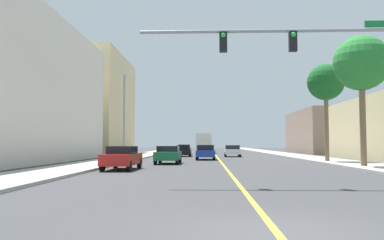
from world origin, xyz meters
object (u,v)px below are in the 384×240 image
Objects in this scene: traffic_signal_mast at (344,59)px; delivery_truck at (204,143)px; palm_mid at (361,64)px; car_red at (122,158)px; palm_far at (326,83)px; car_white at (232,151)px; car_green at (168,154)px; car_blue at (205,152)px; car_yellow at (185,149)px; street_lamp at (124,112)px; car_black at (184,150)px.

traffic_signal_mast reaches higher than delivery_truck.
car_red is at bearing -171.66° from palm_mid.
palm_far is 17.21m from car_white.
car_green is at bearing -170.16° from palm_far.
car_yellow is at bearing 100.37° from car_blue.
palm_mid is 2.26× the size of car_white.
traffic_signal_mast is 18.19m from palm_far.
traffic_signal_mast is at bearing -53.74° from street_lamp.
car_green is at bearing -108.92° from car_white.
delivery_truck is (2.79, 9.31, 0.95)m from car_yellow.
palm_mid is at bearing -21.70° from street_lamp.
car_yellow is (-13.35, 22.56, -6.02)m from palm_far.
palm_far reaches higher than car_blue.
traffic_signal_mast is 1.44× the size of delivery_truck.
palm_mid is 1.01× the size of delivery_truck.
palm_mid is at bearing -59.65° from car_black.
car_black is at bearing 89.57° from car_green.
street_lamp is 32.84m from delivery_truck.
palm_mid is at bearing -88.18° from palm_far.
palm_far is at bearing 0.49° from street_lamp.
traffic_signal_mast is 1.42× the size of palm_mid.
palm_far is at bearing -69.98° from delivery_truck.
car_red is (-10.88, 8.09, -4.33)m from traffic_signal_mast.
car_black is at bearing 120.66° from palm_mid.
street_lamp is 1.77× the size of car_yellow.
street_lamp reaches higher than car_black.
car_blue is 1.06× the size of car_red.
traffic_signal_mast is 2.78× the size of car_blue.
car_yellow is (-0.35, 7.38, 0.01)m from car_black.
street_lamp reaches higher than traffic_signal_mast.
traffic_signal_mast is 32.41m from car_white.
car_yellow is (-3.03, 16.94, 0.00)m from car_blue.
traffic_signal_mast is at bearing -84.16° from car_white.
palm_far reaches higher than car_green.
palm_far is 19.09m from car_red.
car_blue is 1.05× the size of car_yellow.
delivery_truck is (-0.25, 26.25, 0.95)m from car_blue.
car_red is 7.46m from car_green.
car_yellow reaches higher than car_green.
car_red is at bearing -95.09° from delivery_truck.
car_white is (-7.27, 21.63, -6.24)m from palm_mid.
delivery_truck is at bearing 81.38° from car_black.
car_blue is 1.16× the size of car_white.
car_white is (10.29, 14.64, -3.64)m from street_lamp.
car_yellow reaches higher than car_white.
traffic_signal_mast is 11.60m from palm_mid.
palm_far is 1.94× the size of car_yellow.
car_yellow is 1.07× the size of car_green.
car_white is 0.97× the size of car_green.
car_red is at bearing -106.53° from car_green.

